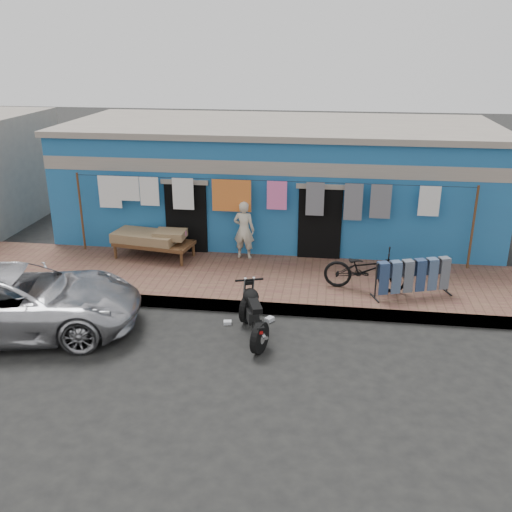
{
  "coord_description": "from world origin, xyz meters",
  "views": [
    {
      "loc": [
        1.6,
        -9.51,
        5.55
      ],
      "look_at": [
        0.0,
        2.0,
        1.15
      ],
      "focal_mm": 40.0,
      "sensor_mm": 36.0,
      "label": 1
    }
  ],
  "objects_px": {
    "charpoy": "(154,244)",
    "car": "(16,300)",
    "bicycle": "(366,265)",
    "jeans_rack": "(413,277)",
    "seated_person": "(244,230)",
    "motorcycle": "(253,312)"
  },
  "relations": [
    {
      "from": "seated_person",
      "to": "car",
      "type": "bearing_deg",
      "value": 54.37
    },
    {
      "from": "bicycle",
      "to": "charpoy",
      "type": "relative_size",
      "value": 0.82
    },
    {
      "from": "charpoy",
      "to": "jeans_rack",
      "type": "xyz_separation_m",
      "value": [
        6.36,
        -1.54,
        0.08
      ]
    },
    {
      "from": "car",
      "to": "motorcycle",
      "type": "relative_size",
      "value": 2.88
    },
    {
      "from": "seated_person",
      "to": "jeans_rack",
      "type": "bearing_deg",
      "value": 163.69
    },
    {
      "from": "bicycle",
      "to": "motorcycle",
      "type": "relative_size",
      "value": 1.06
    },
    {
      "from": "seated_person",
      "to": "motorcycle",
      "type": "bearing_deg",
      "value": 109.73
    },
    {
      "from": "seated_person",
      "to": "motorcycle",
      "type": "distance_m",
      "value": 3.81
    },
    {
      "from": "jeans_rack",
      "to": "car",
      "type": "bearing_deg",
      "value": -163.68
    },
    {
      "from": "seated_person",
      "to": "jeans_rack",
      "type": "height_order",
      "value": "seated_person"
    },
    {
      "from": "bicycle",
      "to": "motorcycle",
      "type": "height_order",
      "value": "bicycle"
    },
    {
      "from": "bicycle",
      "to": "jeans_rack",
      "type": "distance_m",
      "value": 1.06
    },
    {
      "from": "seated_person",
      "to": "motorcycle",
      "type": "relative_size",
      "value": 0.88
    },
    {
      "from": "charpoy",
      "to": "car",
      "type": "bearing_deg",
      "value": -112.76
    },
    {
      "from": "seated_person",
      "to": "charpoy",
      "type": "xyz_separation_m",
      "value": [
        -2.32,
        -0.28,
        -0.4
      ]
    },
    {
      "from": "motorcycle",
      "to": "car",
      "type": "bearing_deg",
      "value": 167.01
    },
    {
      "from": "seated_person",
      "to": "bicycle",
      "type": "relative_size",
      "value": 0.83
    },
    {
      "from": "charpoy",
      "to": "bicycle",
      "type": "bearing_deg",
      "value": -14.1
    },
    {
      "from": "bicycle",
      "to": "jeans_rack",
      "type": "relative_size",
      "value": 1.0
    },
    {
      "from": "jeans_rack",
      "to": "bicycle",
      "type": "bearing_deg",
      "value": 169.0
    },
    {
      "from": "motorcycle",
      "to": "charpoy",
      "type": "bearing_deg",
      "value": 113.61
    },
    {
      "from": "motorcycle",
      "to": "jeans_rack",
      "type": "distance_m",
      "value": 3.77
    }
  ]
}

